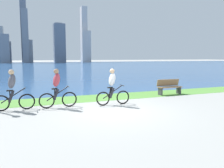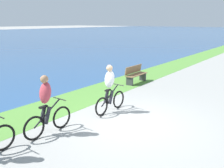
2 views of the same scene
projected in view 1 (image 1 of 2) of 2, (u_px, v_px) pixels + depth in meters
ground_plane at (114, 110)px, 9.31m from camera, size 300.00×300.00×0.00m
grass_strip_bayside at (94, 98)px, 12.14m from camera, size 120.00×2.04×0.01m
bay_water_surface at (42, 66)px, 54.57m from camera, size 300.00×89.44×0.00m
cyclist_lead at (112, 87)px, 10.30m from camera, size 1.64×0.52×1.69m
cyclist_trailing at (57, 89)px, 9.73m from camera, size 1.66×0.52×1.72m
cyclist_distant_rear at (13, 90)px, 9.24m from camera, size 1.66×0.52×1.71m
bench_near_path at (169, 87)px, 13.25m from camera, size 1.50×0.47×0.90m
city_skyline_far_shore at (43, 42)px, 88.84m from camera, size 38.05×10.76×25.00m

